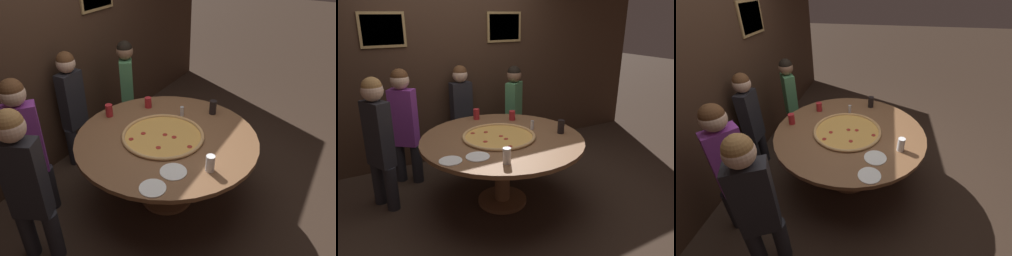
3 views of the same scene
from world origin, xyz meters
The scene contains 15 objects.
ground_plane centered at (0.00, 0.00, 0.00)m, with size 24.00×24.00×0.00m, color #38281E.
back_wall centered at (0.00, 1.43, 1.30)m, with size 6.40×0.08×2.60m.
dining_table centered at (0.00, 0.00, 0.62)m, with size 1.65×1.65×0.74m.
giant_pizza centered at (-0.02, 0.02, 0.75)m, with size 0.75×0.75×0.03m.
drink_cup_centre_back centered at (0.38, 0.45, 0.80)m, with size 0.07×0.07×0.11m, color #B22328.
drink_cup_far_right centered at (-0.25, -0.54, 0.81)m, with size 0.07×0.07×0.14m, color white.
drink_cup_near_right centered at (0.03, 0.68, 0.80)m, with size 0.07×0.07×0.13m, color #B22328.
drink_cup_by_shaker centered at (0.60, -0.19, 0.81)m, with size 0.07×0.07×0.14m, color black.
white_plate_near_front centered at (-0.41, -0.31, 0.74)m, with size 0.21×0.21×0.01m, color white.
white_plate_far_back centered at (-0.65, -0.27, 0.74)m, with size 0.20×0.20×0.01m, color white.
condiment_shaker centered at (0.41, 0.06, 0.79)m, with size 0.04×0.04×0.10m.
diner_far_right centered at (-0.75, 0.96, 0.77)m, with size 0.34×0.31×1.37m.
diner_centre_back centered at (0.06, 1.22, 0.74)m, with size 0.33×0.20×1.31m.
diner_side_left centered at (0.72, 0.98, 0.73)m, with size 0.33×0.28×1.28m.
diner_far_left centered at (-1.10, 0.53, 0.78)m, with size 0.26×0.36×1.38m.
Camera 1 is at (-2.14, -1.28, 2.35)m, focal length 35.00 mm.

